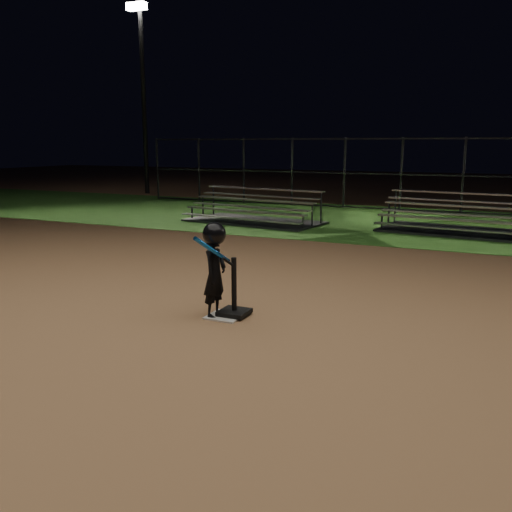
# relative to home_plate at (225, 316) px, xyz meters

# --- Properties ---
(ground) EXTENTS (80.00, 80.00, 0.00)m
(ground) POSITION_rel_home_plate_xyz_m (0.00, 0.00, -0.01)
(ground) COLOR #9D6E47
(ground) RESTS_ON ground
(grass_strip) EXTENTS (60.00, 8.00, 0.01)m
(grass_strip) POSITION_rel_home_plate_xyz_m (0.00, 10.00, -0.01)
(grass_strip) COLOR #2D5F1F
(grass_strip) RESTS_ON ground
(home_plate) EXTENTS (0.45, 0.45, 0.02)m
(home_plate) POSITION_rel_home_plate_xyz_m (0.00, 0.00, 0.00)
(home_plate) COLOR beige
(home_plate) RESTS_ON ground
(batting_tee) EXTENTS (0.38, 0.38, 0.78)m
(batting_tee) POSITION_rel_home_plate_xyz_m (0.09, 0.09, 0.16)
(batting_tee) COLOR black
(batting_tee) RESTS_ON home_plate
(child_batter) EXTENTS (0.42, 0.63, 1.28)m
(child_batter) POSITION_rel_home_plate_xyz_m (-0.13, -0.03, 0.67)
(child_batter) COLOR black
(child_batter) RESTS_ON ground
(bleacher_left) EXTENTS (4.20, 2.47, 0.97)m
(bleacher_left) POSITION_rel_home_plate_xyz_m (-3.39, 8.25, 0.19)
(bleacher_left) COLOR silver
(bleacher_left) RESTS_ON ground
(bleacher_right) EXTENTS (4.35, 2.49, 1.01)m
(bleacher_right) POSITION_rel_home_plate_xyz_m (2.37, 8.73, 0.20)
(bleacher_right) COLOR silver
(bleacher_right) RESTS_ON ground
(backstop_fence) EXTENTS (20.08, 0.08, 2.50)m
(backstop_fence) POSITION_rel_home_plate_xyz_m (0.00, 13.00, 1.24)
(backstop_fence) COLOR #38383D
(backstop_fence) RESTS_ON ground
(light_pole_left) EXTENTS (0.90, 0.53, 8.30)m
(light_pole_left) POSITION_rel_home_plate_xyz_m (-12.00, 14.94, 4.93)
(light_pole_left) COLOR #2D2D30
(light_pole_left) RESTS_ON ground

